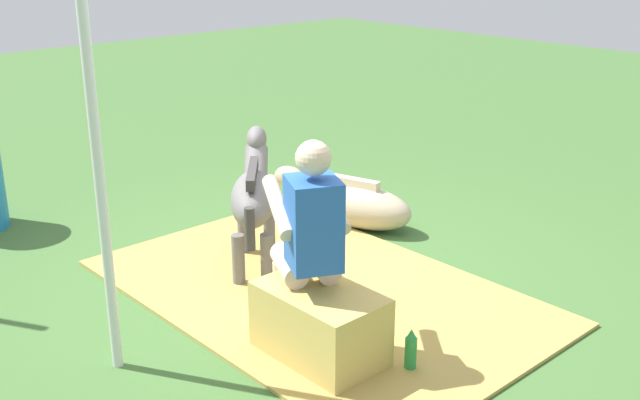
% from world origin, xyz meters
% --- Properties ---
extents(ground_plane, '(24.00, 24.00, 0.00)m').
position_xyz_m(ground_plane, '(0.00, 0.00, 0.00)').
color(ground_plane, '#426B33').
extents(hay_patch, '(3.15, 2.00, 0.02)m').
position_xyz_m(hay_patch, '(-0.21, 0.06, 0.01)').
color(hay_patch, tan).
rests_on(hay_patch, ground).
extents(hay_bale, '(0.75, 0.46, 0.44)m').
position_xyz_m(hay_bale, '(-0.86, 0.62, 0.22)').
color(hay_bale, tan).
rests_on(hay_bale, ground).
extents(person_seated, '(0.72, 0.59, 1.32)m').
position_xyz_m(person_seated, '(-0.71, 0.57, 0.72)').
color(person_seated, beige).
rests_on(person_seated, ground).
extents(pony_standing, '(1.11, 1.00, 0.92)m').
position_xyz_m(pony_standing, '(0.46, 0.07, 0.55)').
color(pony_standing, slate).
rests_on(pony_standing, ground).
extents(pony_lying, '(1.36, 0.64, 0.42)m').
position_xyz_m(pony_lying, '(0.54, -1.03, 0.19)').
color(pony_lying, tan).
rests_on(pony_lying, ground).
extents(soda_bottle, '(0.07, 0.07, 0.27)m').
position_xyz_m(soda_bottle, '(-1.31, 0.34, 0.13)').
color(soda_bottle, '#268C3F').
rests_on(soda_bottle, ground).
extents(tent_pole_left, '(0.06, 0.06, 2.24)m').
position_xyz_m(tent_pole_left, '(-0.13, 1.54, 1.12)').
color(tent_pole_left, silver).
rests_on(tent_pole_left, ground).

